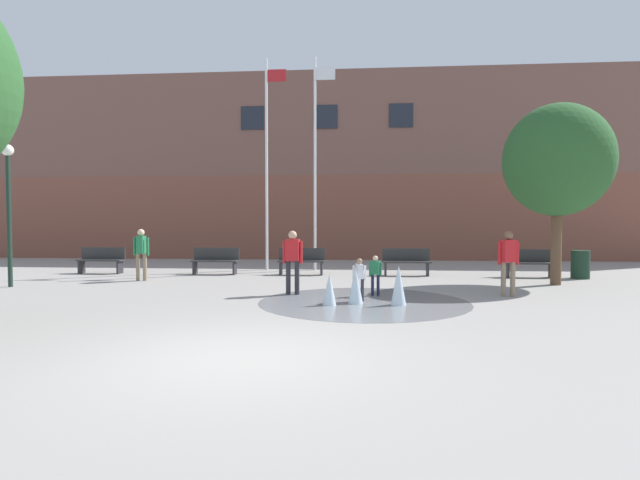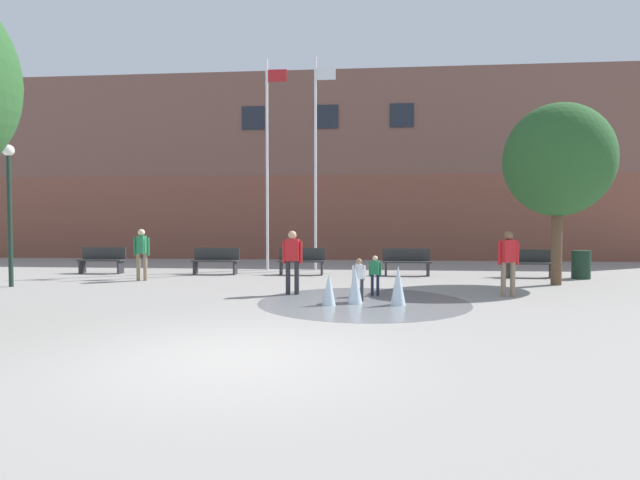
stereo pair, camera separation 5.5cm
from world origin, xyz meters
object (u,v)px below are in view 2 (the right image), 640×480
(flagpole_left, at_px, (268,159))
(adult_in_red, at_px, (142,250))
(adult_near_bench, at_px, (292,257))
(adult_watching, at_px, (508,258))
(park_bench_left_of_flagpoles, at_px, (102,260))
(child_running, at_px, (359,276))
(park_bench_center, at_px, (302,261))
(trash_can, at_px, (581,265))
(lamp_post_left_lane, at_px, (9,194))
(park_bench_under_right_flagpole, at_px, (407,261))
(street_tree_near_building, at_px, (558,160))
(child_in_fountain, at_px, (375,272))
(park_bench_far_right, at_px, (529,263))
(park_bench_under_left_flagpole, at_px, (216,260))
(flagpole_right, at_px, (316,158))

(flagpole_left, bearing_deg, adult_in_red, -130.37)
(adult_near_bench, distance_m, adult_watching, 5.26)
(park_bench_left_of_flagpoles, bearing_deg, child_running, -30.89)
(park_bench_center, height_order, trash_can, park_bench_center)
(adult_watching, xyz_separation_m, trash_can, (3.41, 4.10, -0.48))
(flagpole_left, relative_size, lamp_post_left_lane, 1.99)
(park_bench_center, xyz_separation_m, park_bench_under_right_flagpole, (3.55, 0.02, 0.00))
(street_tree_near_building, bearing_deg, adult_watching, -129.84)
(adult_near_bench, bearing_deg, trash_can, 29.87)
(park_bench_left_of_flagpoles, height_order, child_in_fountain, child_in_fountain)
(park_bench_under_right_flagpole, distance_m, child_running, 5.79)
(adult_near_bench, relative_size, flagpole_left, 0.20)
(park_bench_under_right_flagpole, relative_size, lamp_post_left_lane, 0.40)
(park_bench_center, height_order, adult_near_bench, adult_near_bench)
(child_running, height_order, trash_can, child_running)
(flagpole_left, bearing_deg, child_in_fountain, -58.46)
(adult_near_bench, xyz_separation_m, child_in_fountain, (2.05, -0.03, -0.35))
(park_bench_under_right_flagpole, bearing_deg, park_bench_far_right, -2.66)
(park_bench_left_of_flagpoles, height_order, trash_can, park_bench_left_of_flagpoles)
(park_bench_far_right, distance_m, adult_near_bench, 8.44)
(park_bench_center, relative_size, park_bench_far_right, 1.00)
(park_bench_under_left_flagpole, relative_size, street_tree_near_building, 0.31)
(park_bench_far_right, bearing_deg, lamp_post_left_lane, -166.43)
(park_bench_under_right_flagpole, bearing_deg, adult_watching, -65.77)
(park_bench_left_of_flagpoles, relative_size, park_bench_under_right_flagpole, 1.00)
(street_tree_near_building, bearing_deg, park_bench_center, 164.65)
(child_running, height_order, street_tree_near_building, street_tree_near_building)
(park_bench_under_left_flagpole, distance_m, adult_near_bench, 5.64)
(park_bench_center, relative_size, park_bench_under_right_flagpole, 1.00)
(adult_watching, height_order, flagpole_right, flagpole_right)
(park_bench_left_of_flagpoles, bearing_deg, adult_in_red, -40.10)
(park_bench_far_right, distance_m, lamp_post_left_lane, 15.77)
(flagpole_right, bearing_deg, adult_near_bench, -90.01)
(flagpole_right, bearing_deg, adult_in_red, -143.11)
(child_running, xyz_separation_m, flagpole_right, (-1.66, 7.22, 3.62))
(child_in_fountain, relative_size, lamp_post_left_lane, 0.25)
(child_in_fountain, xyz_separation_m, trash_can, (6.62, 4.23, -0.13))
(adult_near_bench, relative_size, lamp_post_left_lane, 0.40)
(adult_near_bench, xyz_separation_m, child_running, (1.66, -0.94, -0.35))
(park_bench_left_of_flagpoles, relative_size, flagpole_right, 0.20)
(park_bench_left_of_flagpoles, bearing_deg, lamp_post_left_lane, -99.93)
(child_in_fountain, height_order, adult_watching, adult_watching)
(child_running, relative_size, street_tree_near_building, 0.19)
(trash_can, bearing_deg, park_bench_far_right, 170.54)
(child_running, xyz_separation_m, trash_can, (7.01, 5.14, -0.13))
(park_bench_center, distance_m, adult_near_bench, 4.66)
(park_bench_far_right, distance_m, child_running, 7.70)
(child_running, distance_m, child_in_fountain, 0.99)
(child_in_fountain, bearing_deg, adult_in_red, 178.86)
(adult_watching, bearing_deg, street_tree_near_building, 27.01)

